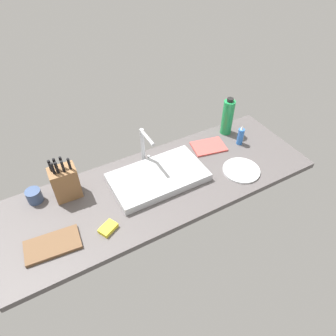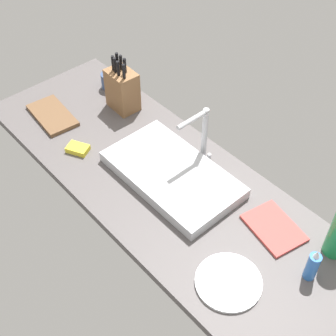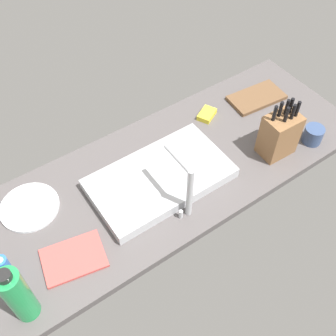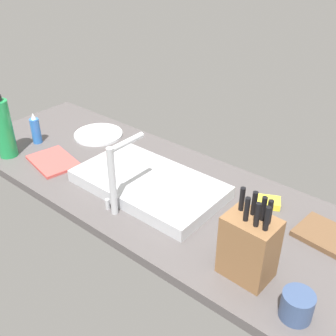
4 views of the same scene
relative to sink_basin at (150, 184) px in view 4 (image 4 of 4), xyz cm
name	(u,v)px [view 4 (image 4 of 4)]	position (x,y,z in cm)	size (l,w,h in cm)	color
countertop_slab	(155,189)	(0.43, -3.24, -4.10)	(183.37, 62.27, 3.50)	#514C4C
sink_basin	(150,184)	(0.00, 0.00, 0.00)	(54.68, 30.96, 4.69)	#B7BABF
faucet	(116,172)	(-0.03, 15.95, 12.88)	(5.50, 15.87, 25.12)	#B7BABF
knife_block	(249,246)	(-48.51, 13.72, 7.71)	(14.28, 10.79, 26.20)	brown
soap_bottle	(36,130)	(63.76, 4.21, 3.86)	(4.08, 4.08, 14.22)	blue
water_bottle	(3,128)	(63.25, 18.85, 10.25)	(7.62, 7.62, 26.69)	#1E8E47
dinner_plate	(98,134)	(47.81, -17.69, -1.75)	(22.21, 22.21, 1.20)	white
dish_towel	(53,161)	(43.57, 10.77, -1.75)	(21.15, 15.10, 1.20)	#CC4C47
coffee_mug	(297,306)	(-65.46, 18.48, 1.43)	(8.18, 8.18, 7.56)	#384C75
dish_sponge	(267,202)	(-37.88, -19.05, -1.15)	(9.00, 6.00, 2.40)	yellow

